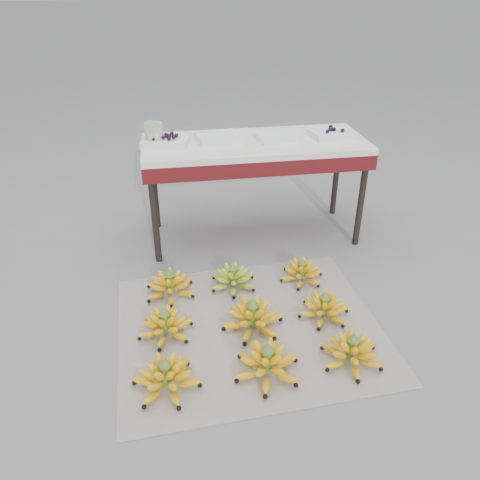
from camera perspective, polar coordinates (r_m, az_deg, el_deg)
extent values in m
plane|color=slate|center=(2.29, 3.03, -11.36)|extent=(60.00, 60.00, 0.00)
cube|color=silver|center=(2.32, 1.16, -10.58)|extent=(1.30, 1.11, 0.01)
ellipsoid|color=yellow|center=(2.03, -8.95, -16.56)|extent=(0.37, 0.37, 0.08)
ellipsoid|color=yellow|center=(2.01, -9.03, -15.85)|extent=(0.26, 0.26, 0.06)
ellipsoid|color=yellow|center=(1.98, -9.11, -15.16)|extent=(0.17, 0.17, 0.05)
cylinder|color=#4C7429|center=(2.01, -9.03, -15.85)|extent=(0.05, 0.05, 0.11)
cone|color=#4C7429|center=(1.95, -9.20, -14.37)|extent=(0.05, 0.05, 0.04)
ellipsoid|color=yellow|center=(2.06, 3.30, -15.14)|extent=(0.32, 0.32, 0.09)
ellipsoid|color=yellow|center=(2.04, 3.33, -14.40)|extent=(0.22, 0.22, 0.06)
ellipsoid|color=yellow|center=(2.01, 3.36, -13.68)|extent=(0.15, 0.15, 0.05)
cylinder|color=#4C7429|center=(2.04, 3.33, -14.40)|extent=(0.05, 0.05, 0.12)
cone|color=#4C7429|center=(1.99, 3.39, -12.85)|extent=(0.06, 0.06, 0.04)
ellipsoid|color=yellow|center=(2.17, 13.41, -13.47)|extent=(0.34, 0.34, 0.08)
ellipsoid|color=yellow|center=(2.15, 13.52, -12.78)|extent=(0.24, 0.24, 0.06)
ellipsoid|color=yellow|center=(2.12, 13.63, -12.12)|extent=(0.16, 0.16, 0.05)
cylinder|color=#4C7429|center=(2.15, 13.52, -12.78)|extent=(0.04, 0.04, 0.11)
cone|color=#4C7429|center=(2.10, 13.75, -11.37)|extent=(0.05, 0.05, 0.04)
ellipsoid|color=yellow|center=(2.28, -9.06, -10.52)|extent=(0.28, 0.28, 0.08)
ellipsoid|color=yellow|center=(2.26, -9.13, -9.87)|extent=(0.20, 0.20, 0.06)
ellipsoid|color=yellow|center=(2.24, -9.20, -9.24)|extent=(0.13, 0.13, 0.05)
cylinder|color=#4C7429|center=(2.26, -9.13, -9.87)|extent=(0.04, 0.04, 0.11)
cone|color=#4C7429|center=(2.21, -9.27, -8.53)|extent=(0.05, 0.05, 0.04)
ellipsoid|color=yellow|center=(2.28, 1.53, -9.78)|extent=(0.35, 0.35, 0.09)
ellipsoid|color=yellow|center=(2.26, 1.54, -9.04)|extent=(0.25, 0.25, 0.06)
ellipsoid|color=yellow|center=(2.24, 1.56, -8.33)|extent=(0.16, 0.16, 0.05)
cylinder|color=#4C7429|center=(2.26, 1.54, -9.04)|extent=(0.05, 0.05, 0.12)
cone|color=#4C7429|center=(2.21, 1.57, -7.52)|extent=(0.06, 0.06, 0.04)
ellipsoid|color=yellow|center=(2.39, 10.16, -8.47)|extent=(0.31, 0.31, 0.07)
ellipsoid|color=yellow|center=(2.37, 10.23, -7.85)|extent=(0.22, 0.22, 0.06)
ellipsoid|color=yellow|center=(2.35, 10.30, -7.26)|extent=(0.14, 0.14, 0.05)
cylinder|color=#4C7429|center=(2.37, 10.23, -7.85)|extent=(0.04, 0.04, 0.10)
cone|color=#4C7429|center=(2.33, 10.37, -6.58)|extent=(0.05, 0.05, 0.04)
ellipsoid|color=yellow|center=(2.52, -8.51, -5.84)|extent=(0.31, 0.31, 0.08)
ellipsoid|color=yellow|center=(2.50, -8.57, -5.20)|extent=(0.22, 0.22, 0.06)
ellipsoid|color=yellow|center=(2.49, -8.63, -4.58)|extent=(0.14, 0.14, 0.05)
cylinder|color=#4C7429|center=(2.50, -8.57, -5.20)|extent=(0.04, 0.04, 0.11)
cone|color=#4C7429|center=(2.47, -8.69, -3.88)|extent=(0.05, 0.05, 0.04)
ellipsoid|color=#669A1A|center=(2.56, -0.84, -5.01)|extent=(0.26, 0.26, 0.07)
ellipsoid|color=#669A1A|center=(2.54, -0.85, -4.41)|extent=(0.18, 0.18, 0.06)
ellipsoid|color=#669A1A|center=(2.52, -0.85, -3.84)|extent=(0.12, 0.12, 0.05)
cylinder|color=#4C7429|center=(2.54, -0.85, -4.41)|extent=(0.04, 0.04, 0.10)
cone|color=#4C7429|center=(2.50, -0.86, -3.18)|extent=(0.05, 0.05, 0.04)
ellipsoid|color=yellow|center=(2.63, 7.49, -4.21)|extent=(0.32, 0.32, 0.07)
ellipsoid|color=yellow|center=(2.61, 7.54, -3.64)|extent=(0.22, 0.22, 0.05)
ellipsoid|color=yellow|center=(2.60, 7.58, -3.10)|extent=(0.14, 0.14, 0.04)
cylinder|color=#4C7429|center=(2.61, 7.54, -3.64)|extent=(0.04, 0.04, 0.10)
cone|color=#4C7429|center=(2.58, 7.63, -2.49)|extent=(0.05, 0.05, 0.04)
cylinder|color=black|center=(2.70, -10.37, 2.91)|extent=(0.04, 0.04, 0.60)
cylinder|color=black|center=(2.93, 14.54, 4.65)|extent=(0.04, 0.04, 0.60)
cylinder|color=black|center=(3.10, -10.42, 6.58)|extent=(0.04, 0.04, 0.60)
cylinder|color=black|center=(3.31, 11.67, 7.93)|extent=(0.04, 0.04, 0.60)
cube|color=#5C1111|center=(2.85, 1.80, 10.47)|extent=(1.32, 0.53, 0.09)
cube|color=white|center=(2.83, 1.82, 11.65)|extent=(1.32, 0.53, 0.04)
cube|color=silver|center=(2.78, -9.07, 11.76)|extent=(0.29, 0.24, 0.04)
sphere|color=black|center=(2.75, -9.39, 12.23)|extent=(0.02, 0.02, 0.02)
sphere|color=black|center=(2.81, -8.31, 12.73)|extent=(0.02, 0.02, 0.02)
sphere|color=black|center=(2.77, -7.76, 12.52)|extent=(0.02, 0.02, 0.02)
sphere|color=black|center=(2.80, -9.01, 12.59)|extent=(0.02, 0.02, 0.02)
sphere|color=black|center=(2.77, -8.61, 12.42)|extent=(0.02, 0.02, 0.02)
sphere|color=black|center=(2.74, -8.08, 12.31)|extent=(0.02, 0.02, 0.02)
sphere|color=black|center=(2.73, -10.50, 12.03)|extent=(0.02, 0.02, 0.02)
sphere|color=black|center=(2.77, -8.94, 12.43)|extent=(0.02, 0.02, 0.02)
sphere|color=black|center=(2.72, -8.65, 12.13)|extent=(0.02, 0.02, 0.02)
cube|color=silver|center=(2.82, -2.63, 12.34)|extent=(0.28, 0.23, 0.04)
cube|color=silver|center=(2.84, 4.43, 12.39)|extent=(0.25, 0.20, 0.04)
cube|color=silver|center=(2.95, 10.92, 12.62)|extent=(0.26, 0.21, 0.04)
sphere|color=black|center=(2.93, 11.06, 13.10)|extent=(0.02, 0.02, 0.02)
sphere|color=black|center=(2.98, 11.01, 13.41)|extent=(0.02, 0.02, 0.02)
sphere|color=black|center=(2.93, 10.92, 13.12)|extent=(0.02, 0.02, 0.02)
sphere|color=black|center=(2.98, 10.97, 13.42)|extent=(0.02, 0.02, 0.02)
sphere|color=black|center=(2.93, 11.43, 13.10)|extent=(0.02, 0.02, 0.02)
sphere|color=black|center=(2.92, 12.42, 12.94)|extent=(0.02, 0.02, 0.02)
sphere|color=black|center=(2.94, 11.15, 13.19)|extent=(0.02, 0.02, 0.02)
sphere|color=black|center=(2.88, 10.61, 12.87)|extent=(0.02, 0.02, 0.02)
sphere|color=black|center=(2.92, 12.35, 12.90)|extent=(0.02, 0.02, 0.02)
cylinder|color=#E2F4C2|center=(2.77, -10.41, 12.57)|extent=(0.13, 0.13, 0.13)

